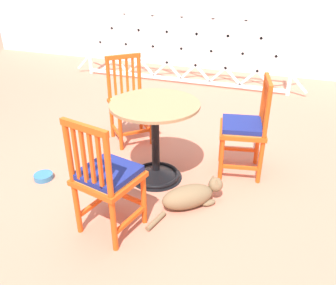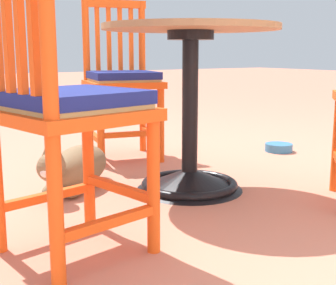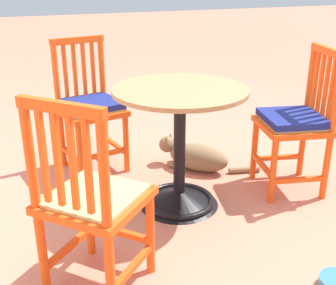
{
  "view_description": "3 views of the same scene",
  "coord_description": "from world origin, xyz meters",
  "px_view_note": "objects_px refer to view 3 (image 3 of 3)",
  "views": [
    {
      "loc": [
        1.13,
        -2.32,
        1.79
      ],
      "look_at": [
        0.26,
        0.09,
        0.45
      ],
      "focal_mm": 37.59,
      "sensor_mm": 36.0,
      "label": 1
    },
    {
      "loc": [
        1.32,
        1.91,
        0.62
      ],
      "look_at": [
        0.27,
        0.29,
        0.25
      ],
      "focal_mm": 51.25,
      "sensor_mm": 36.0,
      "label": 2
    },
    {
      "loc": [
        -2.05,
        1.12,
        1.35
      ],
      "look_at": [
        0.13,
        0.27,
        0.4
      ],
      "focal_mm": 46.35,
      "sensor_mm": 36.0,
      "label": 3
    }
  ],
  "objects_px": {
    "orange_chair_near_fence": "(296,123)",
    "orange_chair_by_planter": "(90,108)",
    "cafe_table": "(179,162)",
    "orange_chair_facing_out": "(92,203)",
    "tabby_cat": "(194,156)"
  },
  "relations": [
    {
      "from": "cafe_table",
      "to": "orange_chair_facing_out",
      "type": "xyz_separation_m",
      "value": [
        -0.55,
        0.63,
        0.15
      ]
    },
    {
      "from": "orange_chair_by_planter",
      "to": "orange_chair_facing_out",
      "type": "bearing_deg",
      "value": 168.37
    },
    {
      "from": "cafe_table",
      "to": "orange_chair_facing_out",
      "type": "bearing_deg",
      "value": 131.08
    },
    {
      "from": "orange_chair_facing_out",
      "to": "orange_chair_near_fence",
      "type": "height_order",
      "value": "same"
    },
    {
      "from": "orange_chair_near_fence",
      "to": "tabby_cat",
      "type": "relative_size",
      "value": 1.47
    },
    {
      "from": "cafe_table",
      "to": "tabby_cat",
      "type": "distance_m",
      "value": 0.55
    },
    {
      "from": "orange_chair_by_planter",
      "to": "orange_chair_near_fence",
      "type": "xyz_separation_m",
      "value": [
        -0.78,
        -1.13,
        0.0
      ]
    },
    {
      "from": "orange_chair_by_planter",
      "to": "orange_chair_facing_out",
      "type": "xyz_separation_m",
      "value": [
        -1.26,
        0.26,
        -0.01
      ]
    },
    {
      "from": "orange_chair_by_planter",
      "to": "tabby_cat",
      "type": "bearing_deg",
      "value": -113.31
    },
    {
      "from": "orange_chair_by_planter",
      "to": "orange_chair_near_fence",
      "type": "bearing_deg",
      "value": -124.46
    },
    {
      "from": "orange_chair_near_fence",
      "to": "cafe_table",
      "type": "bearing_deg",
      "value": 85.41
    },
    {
      "from": "orange_chair_near_fence",
      "to": "orange_chair_by_planter",
      "type": "bearing_deg",
      "value": 55.54
    },
    {
      "from": "orange_chair_by_planter",
      "to": "orange_chair_facing_out",
      "type": "height_order",
      "value": "same"
    },
    {
      "from": "orange_chair_by_planter",
      "to": "orange_chair_near_fence",
      "type": "height_order",
      "value": "same"
    },
    {
      "from": "orange_chair_facing_out",
      "to": "orange_chair_near_fence",
      "type": "relative_size",
      "value": 1.0
    }
  ]
}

